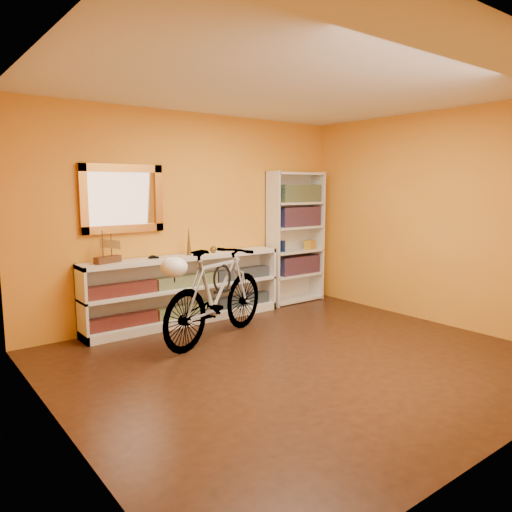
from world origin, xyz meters
TOP-DOWN VIEW (x-y plane):
  - floor at (0.00, 0.00)m, footprint 4.50×4.00m
  - ceiling at (0.00, 0.00)m, footprint 4.50×4.00m
  - back_wall at (0.00, 2.00)m, footprint 4.50×0.01m
  - left_wall at (-2.25, 0.00)m, footprint 0.01×4.00m
  - right_wall at (2.25, 0.00)m, footprint 0.01×4.00m
  - gilt_mirror at (-0.95, 1.97)m, footprint 0.98×0.06m
  - wall_socket at (0.90, 1.99)m, footprint 0.09×0.02m
  - console_unit at (-0.23, 1.81)m, footprint 2.60×0.35m
  - cd_row_lower at (-0.23, 1.79)m, footprint 2.50×0.13m
  - cd_row_upper at (-0.23, 1.79)m, footprint 2.50×0.13m
  - model_ship at (-1.21, 1.81)m, footprint 0.32×0.20m
  - toy_car at (-0.66, 1.81)m, footprint 0.00×0.00m
  - bronze_ornament at (-0.19, 1.81)m, footprint 0.06×0.06m
  - decorative_orb at (0.17, 1.81)m, footprint 0.09×0.09m
  - bookcase at (1.60, 1.84)m, footprint 0.90×0.30m
  - book_row_a at (1.65, 1.84)m, footprint 0.70×0.22m
  - book_row_b at (1.65, 1.84)m, footprint 0.70×0.22m
  - book_row_c at (1.65, 1.84)m, footprint 0.70×0.22m
  - travel_mug at (1.34, 1.82)m, footprint 0.07×0.07m
  - red_tin at (1.40, 1.87)m, footprint 0.18×0.18m
  - yellow_bag at (1.85, 1.80)m, footprint 0.20×0.17m
  - bicycle at (-0.30, 1.02)m, footprint 1.03×1.81m
  - helmet at (-0.93, 0.79)m, footprint 0.27×0.25m
  - u_lock at (-0.20, 1.06)m, footprint 0.24×0.03m

SIDE VIEW (x-z plane):
  - floor at x=0.00m, z-range -0.01..0.00m
  - cd_row_lower at x=-0.23m, z-range 0.10..0.24m
  - wall_socket at x=0.90m, z-range 0.21..0.29m
  - console_unit at x=-0.23m, z-range 0.00..0.85m
  - bicycle at x=-0.30m, z-range 0.00..1.04m
  - cd_row_upper at x=-0.23m, z-range 0.47..0.60m
  - book_row_a at x=1.65m, z-range 0.42..0.68m
  - u_lock at x=-0.20m, z-range 0.56..0.79m
  - yellow_bag at x=1.85m, z-range 0.77..0.90m
  - travel_mug at x=1.34m, z-range 0.77..0.93m
  - toy_car at x=-0.66m, z-range 0.85..0.85m
  - decorative_orb at x=0.17m, z-range 0.85..0.94m
  - helmet at x=-0.93m, z-range 0.81..1.01m
  - bookcase at x=1.60m, z-range 0.00..1.90m
  - bronze_ornament at x=-0.19m, z-range 0.85..1.20m
  - model_ship at x=-1.21m, z-range 0.85..1.21m
  - book_row_b at x=1.65m, z-range 1.11..1.40m
  - back_wall at x=0.00m, z-range 0.00..2.60m
  - left_wall at x=-2.25m, z-range 0.00..2.60m
  - right_wall at x=2.25m, z-range 0.00..2.60m
  - gilt_mirror at x=-0.95m, z-range 1.16..1.94m
  - red_tin at x=1.40m, z-range 1.46..1.66m
  - book_row_c at x=1.65m, z-range 1.46..1.71m
  - ceiling at x=0.00m, z-range 2.60..2.61m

